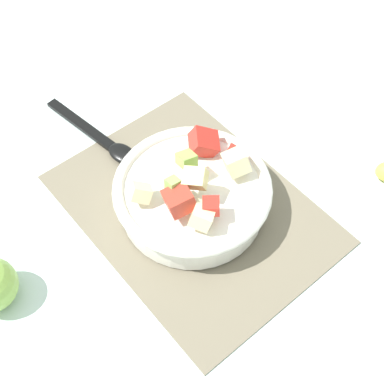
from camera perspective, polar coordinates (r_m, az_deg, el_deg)
The scene contains 4 objects.
ground_plane at distance 0.85m, azimuth 0.04°, elevation -1.82°, with size 2.40×2.40×0.00m, color silver.
placemat at distance 0.85m, azimuth 0.04°, elevation -1.70°, with size 0.42×0.31×0.01m, color #756B56.
salad_bowl at distance 0.82m, azimuth 0.04°, elevation -0.23°, with size 0.24×0.24×0.11m.
serving_spoon at distance 0.94m, azimuth -9.23°, elevation 5.35°, with size 0.22×0.06×0.01m.
Camera 1 is at (-0.37, 0.31, 0.71)m, focal length 50.38 mm.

